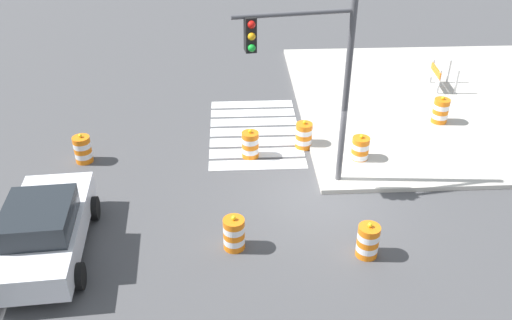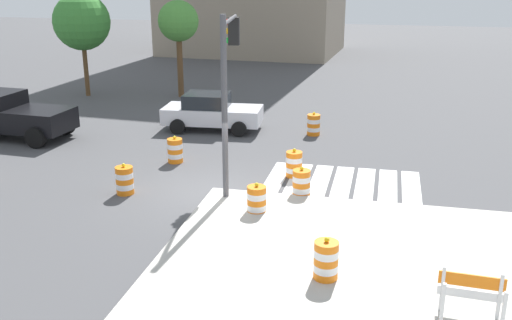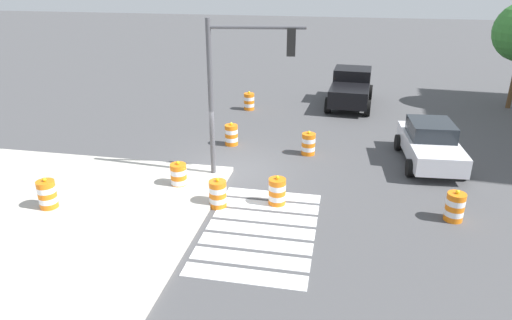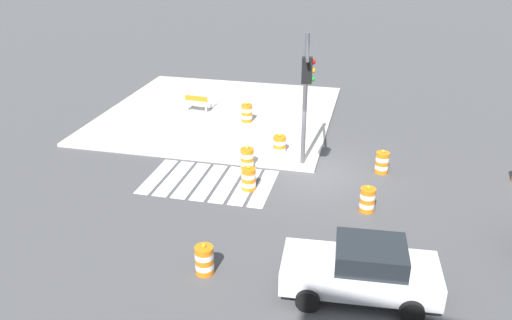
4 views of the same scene
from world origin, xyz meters
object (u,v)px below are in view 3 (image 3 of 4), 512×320
at_px(traffic_barrel_opposite_curb, 277,192).
at_px(traffic_light_pole, 243,71).
at_px(traffic_barrel_crosswalk_end, 249,101).
at_px(traffic_barrel_far_curb, 218,194).
at_px(traffic_barrel_lane_center, 179,176).
at_px(traffic_barrel_median_far, 308,144).
at_px(traffic_barrel_median_near, 231,135).
at_px(traffic_barrel_on_sidewalk, 47,194).
at_px(traffic_barrel_near_corner, 455,207).
at_px(sports_car, 430,143).
at_px(pickup_truck, 351,87).

bearing_deg(traffic_barrel_opposite_curb, traffic_light_pole, -141.38).
height_order(traffic_barrel_crosswalk_end, traffic_barrel_far_curb, same).
relative_size(traffic_barrel_lane_center, traffic_barrel_opposite_curb, 1.00).
xyz_separation_m(traffic_barrel_median_far, traffic_barrel_far_curb, (5.08, -2.44, 0.00)).
bearing_deg(traffic_light_pole, traffic_barrel_median_near, -157.95).
distance_m(traffic_barrel_far_curb, traffic_barrel_lane_center, 2.00).
bearing_deg(traffic_barrel_lane_center, traffic_barrel_on_sidewalk, -55.34).
bearing_deg(traffic_barrel_near_corner, traffic_barrel_far_curb, -85.59).
bearing_deg(traffic_barrel_median_near, traffic_barrel_near_corner, 58.78).
xyz_separation_m(traffic_barrel_median_far, traffic_barrel_on_sidewalk, (6.41, -7.59, 0.15)).
xyz_separation_m(traffic_barrel_far_curb, traffic_barrel_on_sidewalk, (1.33, -5.15, 0.15)).
relative_size(sports_car, pickup_truck, 0.84).
bearing_deg(traffic_barrel_far_curb, pickup_truck, 162.73).
bearing_deg(traffic_barrel_crosswalk_end, traffic_light_pole, 10.77).
bearing_deg(traffic_barrel_median_far, traffic_barrel_near_corner, 46.96).
relative_size(traffic_barrel_near_corner, traffic_barrel_lane_center, 1.00).
relative_size(sports_car, traffic_barrel_on_sidewalk, 4.33).
bearing_deg(traffic_barrel_on_sidewalk, traffic_barrel_far_curb, 104.48).
distance_m(traffic_barrel_opposite_curb, traffic_barrel_on_sidewalk, 7.24).
distance_m(pickup_truck, traffic_barrel_median_near, 9.10).
bearing_deg(traffic_barrel_opposite_curb, sports_car, 130.66).
relative_size(pickup_truck, traffic_barrel_median_far, 5.16).
height_order(traffic_barrel_near_corner, traffic_light_pole, traffic_light_pole).
relative_size(traffic_barrel_near_corner, traffic_barrel_median_far, 1.00).
distance_m(pickup_truck, traffic_barrel_crosswalk_end, 5.82).
xyz_separation_m(pickup_truck, traffic_barrel_opposite_curb, (12.59, -2.24, -0.52)).
bearing_deg(traffic_barrel_lane_center, sports_car, 114.56).
bearing_deg(traffic_barrel_median_far, traffic_barrel_on_sidewalk, -49.82).
bearing_deg(traffic_barrel_median_far, traffic_light_pole, -38.33).
relative_size(traffic_barrel_median_near, traffic_light_pole, 0.19).
relative_size(pickup_truck, traffic_barrel_on_sidewalk, 5.16).
distance_m(traffic_barrel_median_near, traffic_light_pole, 4.83).
height_order(sports_car, traffic_light_pole, traffic_light_pole).
relative_size(traffic_barrel_crosswalk_end, traffic_barrel_median_far, 1.00).
bearing_deg(sports_car, traffic_barrel_on_sidewalk, -62.41).
bearing_deg(traffic_barrel_lane_center, traffic_barrel_median_far, 134.18).
height_order(traffic_barrel_crosswalk_end, traffic_barrel_opposite_curb, same).
bearing_deg(traffic_barrel_crosswalk_end, traffic_barrel_near_corner, 39.55).
xyz_separation_m(traffic_barrel_opposite_curb, traffic_barrel_on_sidewalk, (1.86, -6.99, 0.15)).
height_order(traffic_barrel_crosswalk_end, traffic_barrel_median_far, same).
distance_m(traffic_barrel_crosswalk_end, traffic_barrel_median_near, 5.41).
bearing_deg(sports_car, pickup_truck, -158.93).
relative_size(traffic_barrel_crosswalk_end, traffic_light_pole, 0.19).
height_order(traffic_barrel_near_corner, traffic_barrel_lane_center, same).
distance_m(sports_car, traffic_light_pole, 7.97).
xyz_separation_m(traffic_barrel_far_curb, traffic_barrel_opposite_curb, (-0.53, 1.84, 0.00)).
bearing_deg(traffic_barrel_far_curb, traffic_barrel_on_sidewalk, -75.52).
height_order(pickup_truck, traffic_light_pole, traffic_light_pole).
bearing_deg(traffic_barrel_near_corner, traffic_barrel_on_sidewalk, -81.35).
distance_m(traffic_barrel_lane_center, traffic_barrel_on_sidewalk, 4.20).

